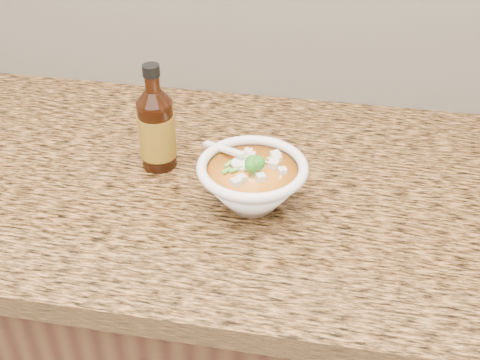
# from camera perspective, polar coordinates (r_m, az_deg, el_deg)

# --- Properties ---
(cabinet) EXTENTS (4.00, 0.65, 0.86)m
(cabinet) POSITION_cam_1_polar(r_m,az_deg,el_deg) (1.39, -3.43, -15.22)
(cabinet) COLOR #33180F
(cabinet) RESTS_ON ground
(counter_slab) EXTENTS (4.00, 0.68, 0.04)m
(counter_slab) POSITION_cam_1_polar(r_m,az_deg,el_deg) (1.08, -4.26, -0.05)
(counter_slab) COLOR #A06D3A
(counter_slab) RESTS_ON cabinet
(soup_bowl) EXTENTS (0.19, 0.18, 0.10)m
(soup_bowl) POSITION_cam_1_polar(r_m,az_deg,el_deg) (0.97, 1.15, -0.33)
(soup_bowl) COLOR white
(soup_bowl) RESTS_ON counter_slab
(hot_sauce_bottle) EXTENTS (0.07, 0.07, 0.19)m
(hot_sauce_bottle) POSITION_cam_1_polar(r_m,az_deg,el_deg) (1.06, -7.91, 4.77)
(hot_sauce_bottle) COLOR #3D1708
(hot_sauce_bottle) RESTS_ON counter_slab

